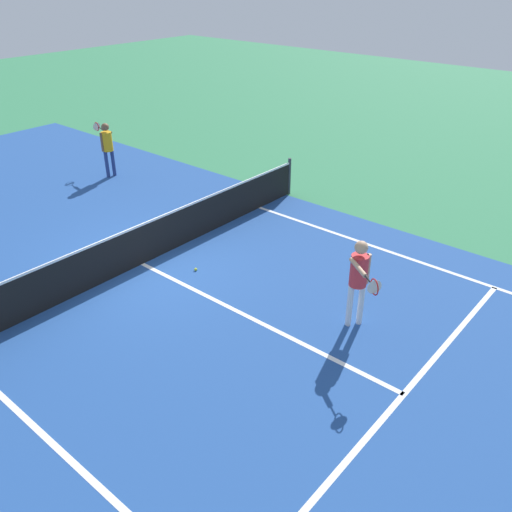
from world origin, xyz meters
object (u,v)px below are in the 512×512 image
(net, at_px, (140,244))
(player_far, at_px, (107,144))
(player_near, at_px, (359,275))
(tennis_ball_near_net, at_px, (196,269))

(net, height_order, player_far, player_far)
(player_near, distance_m, tennis_ball_near_net, 3.88)
(player_far, bearing_deg, player_near, -100.74)
(player_near, xyz_separation_m, tennis_ball_near_net, (-0.51, 3.70, -1.06))
(net, distance_m, player_far, 5.99)
(net, xyz_separation_m, tennis_ball_near_net, (0.57, -1.13, -0.46))
(net, distance_m, tennis_ball_near_net, 1.35)
(net, height_order, tennis_ball_near_net, net)
(net, height_order, player_near, player_near)
(tennis_ball_near_net, bearing_deg, player_near, -82.08)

